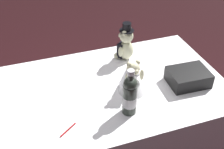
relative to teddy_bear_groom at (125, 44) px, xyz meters
name	(u,v)px	position (x,y,z in m)	size (l,w,h in m)	color
reception_table	(112,125)	(0.20, 0.29, -0.49)	(1.52, 0.95, 0.74)	white
teddy_bear_groom	(125,44)	(0.00, 0.00, 0.00)	(0.14, 0.14, 0.30)	beige
teddy_bear_bride	(132,77)	(0.09, 0.36, -0.02)	(0.18, 0.22, 0.23)	white
champagne_bottle	(130,95)	(0.18, 0.55, 0.01)	(0.09, 0.09, 0.30)	#2D352D
signing_pen	(67,130)	(0.56, 0.58, -0.12)	(0.11, 0.08, 0.01)	maroon
gift_case_black	(188,77)	(-0.29, 0.42, -0.07)	(0.27, 0.21, 0.10)	black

